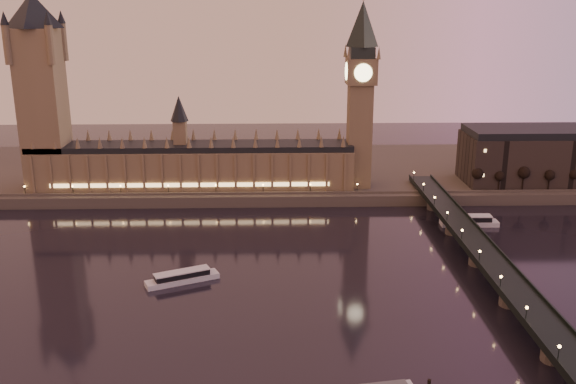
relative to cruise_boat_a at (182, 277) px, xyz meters
name	(u,v)px	position (x,y,z in m)	size (l,w,h in m)	color
ground	(260,286)	(31.19, -4.75, -2.06)	(700.00, 700.00, 0.00)	black
far_embankment	(311,171)	(61.19, 160.25, 0.94)	(560.00, 130.00, 6.00)	#423D35
palace_of_westminster	(192,160)	(-8.93, 116.24, 19.64)	(180.00, 26.62, 52.00)	brown
victoria_tower	(40,82)	(-88.81, 116.25, 63.72)	(31.68, 31.68, 118.00)	brown
big_ben	(361,84)	(85.18, 116.24, 61.89)	(17.68, 17.68, 104.00)	brown
westminster_bridge	(492,271)	(122.80, -4.75, 3.45)	(13.20, 260.00, 15.30)	black
bare_tree_0	(477,176)	(149.91, 104.25, 12.55)	(5.68, 5.68, 11.56)	black
bare_tree_1	(501,176)	(163.57, 104.25, 12.55)	(5.68, 5.68, 11.56)	black
bare_tree_2	(526,176)	(177.23, 104.25, 12.55)	(5.68, 5.68, 11.56)	black
bare_tree_3	(550,175)	(190.90, 104.25, 12.55)	(5.68, 5.68, 11.56)	black
bare_tree_4	(574,175)	(204.56, 104.25, 12.55)	(5.68, 5.68, 11.56)	black
cruise_boat_a	(182,277)	(0.00, 0.00, 0.00)	(29.30, 17.79, 4.68)	silver
cruise_boat_b	(469,221)	(134.56, 64.06, 0.25)	(28.60, 7.62, 5.26)	silver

